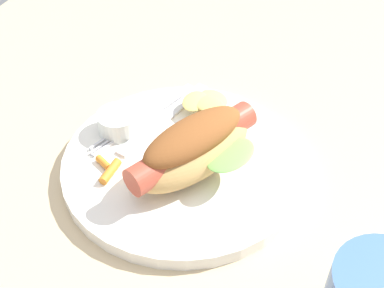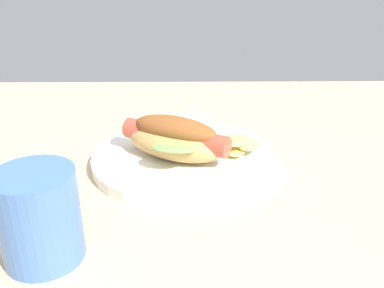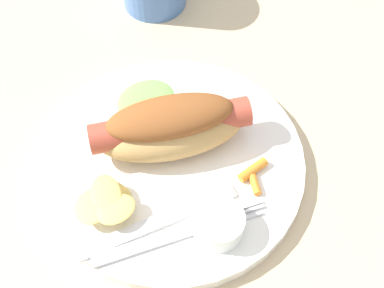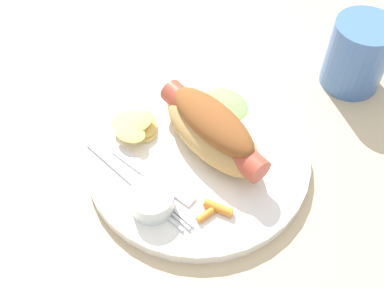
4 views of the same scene
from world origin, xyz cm
name	(u,v)px [view 4 (image 4 of 4)]	position (x,y,z in cm)	size (l,w,h in cm)	color
ground_plane	(211,158)	(0.00, 0.00, -0.90)	(120.00, 90.00, 1.80)	tan
plate	(198,157)	(-1.09, -1.60, 0.80)	(26.56, 26.56, 1.60)	white
hot_dog	(212,127)	(-0.12, 0.34, 4.69)	(16.00, 12.77, 6.17)	tan
sauce_ramekin	(152,201)	(-2.76, -10.24, 2.83)	(4.79, 4.79, 2.47)	white
fork	(135,181)	(-6.03, -8.23, 1.80)	(16.12, 7.04, 0.40)	silver
knife	(139,165)	(-6.57, -6.10, 1.78)	(15.89, 1.40, 0.36)	silver
chips_pile	(136,126)	(-9.12, -1.68, 2.81)	(6.99, 6.24, 2.27)	#E8C967
carrot_garnish	(215,210)	(3.67, -8.26, 2.05)	(3.44, 2.96, 0.95)	orange
drinking_cup	(357,55)	(12.76, 19.16, 4.81)	(7.98, 7.98, 9.61)	#4770B2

